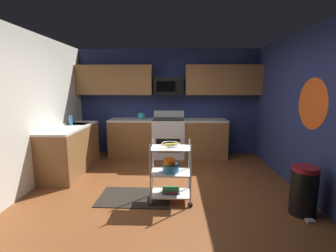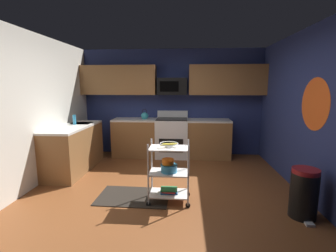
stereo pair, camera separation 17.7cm
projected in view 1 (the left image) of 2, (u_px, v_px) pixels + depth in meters
floor at (164, 195)px, 3.86m from camera, size 4.40×4.80×0.04m
wall_back at (168, 103)px, 6.04m from camera, size 4.52×0.06×2.60m
wall_left at (19, 113)px, 3.71m from camera, size 0.06×4.80×2.60m
wall_right at (313, 114)px, 3.58m from camera, size 0.06×4.80×2.60m
wall_flower_decal at (312, 104)px, 3.55m from camera, size 0.00×0.77×0.77m
counter_run at (136, 141)px, 5.47m from camera, size 3.61×2.23×0.92m
oven_range at (169, 137)px, 5.86m from camera, size 0.76×0.65×1.10m
upper_cabinets at (168, 80)px, 5.76m from camera, size 4.40×0.33×0.70m
microwave at (169, 86)px, 5.76m from camera, size 0.70×0.39×0.40m
rolling_cart at (171, 172)px, 3.55m from camera, size 0.63×0.38×0.91m
fruit_bowl at (171, 144)px, 3.48m from camera, size 0.27×0.27×0.07m
mixing_bowl_large at (171, 168)px, 3.53m from camera, size 0.25×0.25×0.11m
mixing_bowl_small at (170, 161)px, 3.52m from camera, size 0.18×0.18×0.08m
book_stack at (171, 190)px, 3.59m from camera, size 0.27×0.17×0.07m
kettle at (141, 116)px, 5.79m from camera, size 0.21×0.18×0.26m
dish_soap_bottle at (71, 120)px, 4.88m from camera, size 0.06×0.06×0.20m
trash_can at (304, 191)px, 3.21m from camera, size 0.34×0.42×0.66m
floor_rug at (135, 197)px, 3.73m from camera, size 1.11×0.72×0.01m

